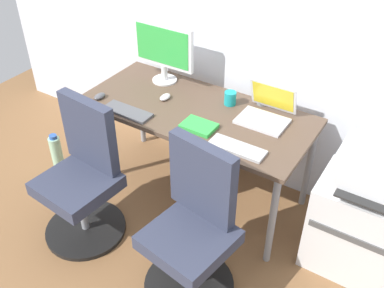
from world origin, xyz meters
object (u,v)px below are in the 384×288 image
office_chair_left (83,178)px  open_laptop (267,111)px  side_cabinet (356,227)px  printer (373,172)px  office_chair_right (193,231)px  coffee_mug (230,98)px  desktop_monitor (163,49)px  water_bottle_on_floor (56,152)px

office_chair_left → open_laptop: bearing=44.1°
side_cabinet → printer: bearing=-90.0°
office_chair_right → printer: 1.03m
office_chair_right → coffee_mug: bearing=106.4°
office_chair_right → printer: (0.75, 0.63, 0.32)m
side_cabinet → desktop_monitor: bearing=170.6°
office_chair_left → office_chair_right: (0.83, -0.00, 0.00)m
water_bottle_on_floor → coffee_mug: coffee_mug is taller
water_bottle_on_floor → desktop_monitor: size_ratio=0.65×
office_chair_left → office_chair_right: bearing=-0.0°
open_laptop → coffee_mug: bearing=174.3°
side_cabinet → printer: (0.00, -0.00, 0.43)m
office_chair_right → coffee_mug: (-0.25, 0.86, 0.35)m
office_chair_right → water_bottle_on_floor: 1.55m
office_chair_right → side_cabinet: 0.99m
desktop_monitor → open_laptop: (0.84, -0.06, -0.20)m
side_cabinet → desktop_monitor: size_ratio=1.29×
office_chair_left → open_laptop: size_ratio=3.03×
office_chair_left → side_cabinet: bearing=21.8°
water_bottle_on_floor → open_laptop: open_laptop is taller
office_chair_right → open_laptop: size_ratio=3.03×
side_cabinet → open_laptop: bearing=164.7°
office_chair_right → water_bottle_on_floor: size_ratio=3.03×
desktop_monitor → coffee_mug: desktop_monitor is taller
office_chair_left → side_cabinet: office_chair_left is taller
office_chair_left → side_cabinet: 1.71m
office_chair_left → open_laptop: 1.25m
office_chair_left → desktop_monitor: bearing=88.8°
office_chair_left → printer: bearing=21.8°
water_bottle_on_floor → open_laptop: 1.72m
office_chair_left → coffee_mug: size_ratio=10.22×
office_chair_left → open_laptop: open_laptop is taller
open_laptop → desktop_monitor: bearing=175.8°
office_chair_right → water_bottle_on_floor: office_chair_right is taller
side_cabinet → water_bottle_on_floor: side_cabinet is taller
printer → water_bottle_on_floor: printer is taller
water_bottle_on_floor → open_laptop: bearing=18.2°
office_chair_left → water_bottle_on_floor: bearing=153.2°
office_chair_right → open_laptop: (0.03, 0.83, 0.35)m
office_chair_left → water_bottle_on_floor: size_ratio=3.03×
side_cabinet → desktop_monitor: 1.72m
open_laptop → office_chair_left: bearing=-135.9°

